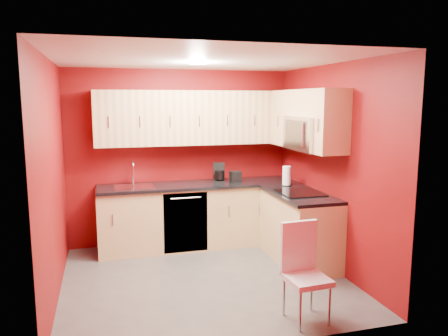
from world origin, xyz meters
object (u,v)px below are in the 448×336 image
coffee_maker (219,173)px  napkin_holder (235,177)px  microwave (310,133)px  sink (134,184)px  dining_chair (307,274)px  paper_towel (287,176)px

coffee_maker → napkin_holder: bearing=2.9°
coffee_maker → microwave: bearing=-34.1°
sink → dining_chair: (1.40, -2.40, -0.48)m
coffee_maker → dining_chair: size_ratio=0.29×
microwave → sink: size_ratio=1.46×
paper_towel → coffee_maker: bearing=150.3°
microwave → dining_chair: size_ratio=0.82×
paper_towel → dining_chair: bearing=-108.0°
microwave → paper_towel: microwave is taller
microwave → sink: microwave is taller
dining_chair → napkin_holder: bearing=86.0°
sink → coffee_maker: bearing=-0.8°
sink → coffee_maker: size_ratio=1.90×
coffee_maker → napkin_holder: 0.24m
napkin_holder → dining_chair: 2.40m
microwave → paper_towel: 0.81m
napkin_holder → dining_chair: size_ratio=0.17×
paper_towel → dining_chair: size_ratio=0.29×
sink → paper_towel: sink is taller
dining_chair → paper_towel: bearing=68.5°
microwave → dining_chair: 1.97m
napkin_holder → dining_chair: (-0.02, -2.34, -0.52)m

